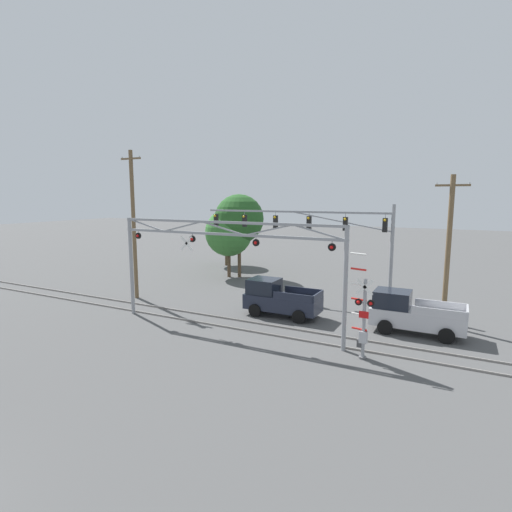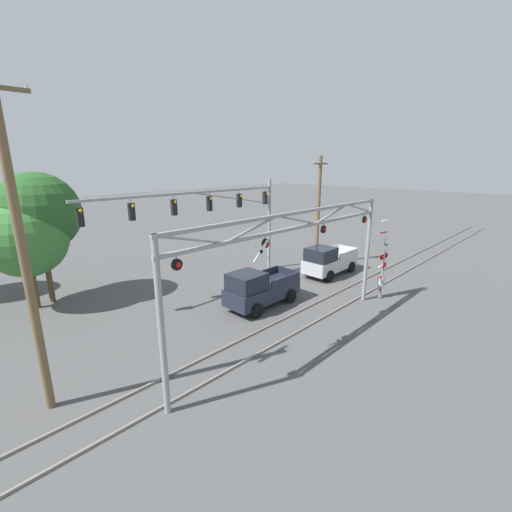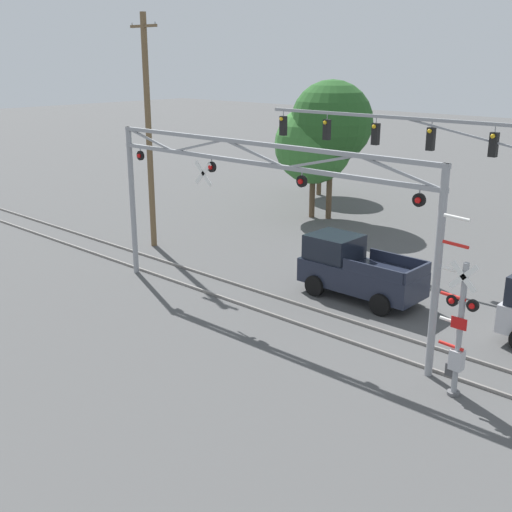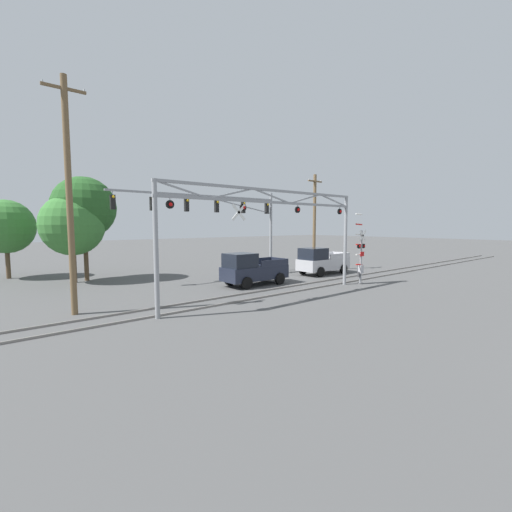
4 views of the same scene
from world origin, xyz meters
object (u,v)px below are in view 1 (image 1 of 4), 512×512
object	(u,v)px
traffic_signal_span	(325,231)
background_tree_beyond_span	(226,229)
utility_pole_left	(134,224)
pickup_truck_following	(411,313)
crossing_gantry	(223,251)
pickup_truck_lead	(278,299)
utility_pole_right	(448,250)
background_tree_far_left_verge	(229,233)
crossing_signal_mast	(363,319)
background_tree_far_right_verge	(239,219)

from	to	relation	value
traffic_signal_span	background_tree_beyond_span	world-z (taller)	traffic_signal_span
utility_pole_left	pickup_truck_following	bearing A→B (deg)	3.44
crossing_gantry	pickup_truck_lead	xyz separation A→B (m)	(1.67, 3.89, -3.42)
pickup_truck_lead	utility_pole_right	distance (m)	10.35
utility_pole_left	traffic_signal_span	bearing A→B (deg)	23.34
utility_pole_right	background_tree_far_left_verge	world-z (taller)	utility_pole_right
utility_pole_left	crossing_signal_mast	bearing A→B (deg)	-11.97
traffic_signal_span	background_tree_beyond_span	bearing A→B (deg)	145.40
utility_pole_left	background_tree_far_left_verge	size ratio (longest dim) A/B	1.69
crossing_signal_mast	utility_pole_left	distance (m)	18.26
utility_pole_right	background_tree_far_right_verge	bearing A→B (deg)	158.45
pickup_truck_lead	traffic_signal_span	bearing A→B (deg)	72.90
pickup_truck_following	background_tree_far_right_verge	world-z (taller)	background_tree_far_right_verge
pickup_truck_following	utility_pole_right	size ratio (longest dim) A/B	0.56
utility_pole_left	background_tree_far_left_verge	xyz separation A→B (m)	(2.08, 9.91, -1.37)
traffic_signal_span	utility_pole_left	bearing A→B (deg)	-156.66
pickup_truck_following	utility_pole_left	xyz separation A→B (m)	(-19.13, -1.15, 4.44)
crossing_gantry	traffic_signal_span	bearing A→B (deg)	70.05
utility_pole_right	background_tree_beyond_span	world-z (taller)	utility_pole_right
background_tree_far_left_verge	background_tree_far_right_verge	size ratio (longest dim) A/B	0.83
crossing_signal_mast	background_tree_far_left_verge	world-z (taller)	background_tree_far_left_verge
background_tree_far_right_verge	crossing_signal_mast	bearing A→B (deg)	-43.95
background_tree_far_right_verge	background_tree_far_left_verge	bearing A→B (deg)	-156.83
utility_pole_left	background_tree_beyond_span	world-z (taller)	utility_pole_left
crossing_gantry	background_tree_beyond_span	distance (m)	21.46
utility_pole_right	background_tree_far_right_verge	distance (m)	19.05
traffic_signal_span	pickup_truck_following	bearing A→B (deg)	-33.95
traffic_signal_span	utility_pole_left	distance (m)	13.84
pickup_truck_following	background_tree_far_left_verge	distance (m)	19.42
traffic_signal_span	pickup_truck_following	xyz separation A→B (m)	(6.43, -4.33, -4.02)
pickup_truck_following	background_tree_beyond_span	bearing A→B (deg)	145.60
crossing_signal_mast	background_tree_far_left_verge	size ratio (longest dim) A/B	0.78
utility_pole_right	traffic_signal_span	bearing A→B (deg)	164.76
crossing_signal_mast	traffic_signal_span	bearing A→B (deg)	117.62
traffic_signal_span	utility_pole_right	bearing A→B (deg)	-15.24
traffic_signal_span	background_tree_far_right_verge	bearing A→B (deg)	153.64
background_tree_far_right_verge	traffic_signal_span	bearing A→B (deg)	-26.36
crossing_gantry	utility_pole_right	world-z (taller)	utility_pole_right
traffic_signal_span	background_tree_far_right_verge	size ratio (longest dim) A/B	1.85
background_tree_far_left_verge	background_tree_far_right_verge	world-z (taller)	background_tree_far_right_verge
background_tree_far_left_verge	background_tree_beyond_span	bearing A→B (deg)	123.61
background_tree_far_left_verge	background_tree_far_right_verge	xyz separation A→B (m)	(0.90, 0.39, 1.26)
crossing_signal_mast	traffic_signal_span	size ratio (longest dim) A/B	0.35
traffic_signal_span	background_tree_far_left_verge	distance (m)	11.55
crossing_gantry	crossing_signal_mast	size ratio (longest dim) A/B	2.81
crossing_signal_mast	background_tree_far_right_verge	size ratio (longest dim) A/B	0.64
utility_pole_left	background_tree_far_left_verge	distance (m)	10.21
traffic_signal_span	background_tree_far_right_verge	distance (m)	10.85
background_tree_beyond_span	utility_pole_right	bearing A→B (deg)	-28.35
crossing_gantry	utility_pole_left	size ratio (longest dim) A/B	1.30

